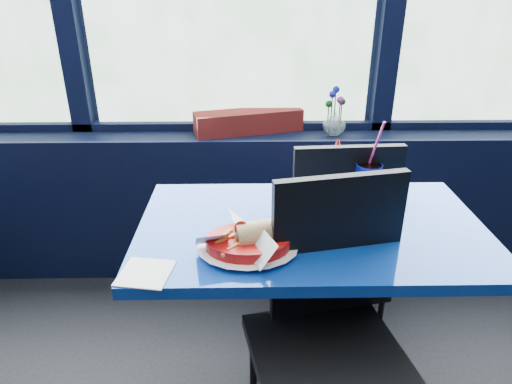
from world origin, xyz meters
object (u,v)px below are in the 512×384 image
Objects in this scene: ketchup_bottle at (336,170)px; soda_cup at (367,183)px; chair_near_back at (338,227)px; chair_near_front at (332,316)px; flower_vase at (334,120)px; planter_box at (249,121)px; food_basket at (250,241)px; near_table at (309,268)px.

ketchup_bottle is 0.13m from soda_cup.
soda_cup reaches higher than chair_near_back.
flower_vase is (0.18, 1.11, 0.30)m from chair_near_front.
soda_cup reaches higher than planter_box.
chair_near_back is at bearing 59.59° from food_basket.
flower_vase is at bearing 75.50° from near_table.
ketchup_bottle is at bearing 69.43° from chair_near_front.
ketchup_bottle reaches higher than food_basket.
chair_near_front is 1.03× the size of chair_near_back.
soda_cup is (0.11, -0.08, -0.02)m from ketchup_bottle.
planter_box is 1.67× the size of soda_cup.
near_table is 4.03× the size of food_basket.
flower_vase is 0.68m from soda_cup.
chair_near_front is at bearing 74.04° from chair_near_back.
soda_cup reaches higher than chair_near_front.
ketchup_bottle is (0.12, 0.25, 0.28)m from near_table.
chair_near_front reaches higher than planter_box.
planter_box is at bearing 97.98° from food_basket.
food_basket is at bearing -142.46° from near_table.
food_basket is 0.56m from soda_cup.
chair_near_front reaches higher than near_table.
food_basket is 1.28× the size of ketchup_bottle.
chair_near_back is 3.98× the size of flower_vase.
food_basket is at bearing -105.62° from planter_box.
chair_near_back is 4.15× the size of ketchup_bottle.
flower_vase is at bearing 80.80° from ketchup_bottle.
ketchup_bottle is at bearing -78.19° from planter_box.
chair_near_front is at bearing -113.54° from soda_cup.
planter_box is 0.73m from ketchup_bottle.
planter_box is at bearing 90.94° from chair_near_front.
flower_vase is 1.10m from food_basket.
flower_vase is at bearing 90.75° from soda_cup.
chair_near_front reaches higher than food_basket.
near_table is 5.14× the size of ketchup_bottle.
soda_cup reaches higher than ketchup_bottle.
chair_near_back is at bearing 56.86° from ketchup_bottle.
near_table is at bearing 58.65° from chair_near_back.
ketchup_bottle reaches higher than chair_near_back.
food_basket is 0.54m from ketchup_bottle.
flower_vase is (0.05, 0.53, 0.32)m from chair_near_back.
planter_box reaches higher than food_basket.
chair_near_front is 1.23m from planter_box.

